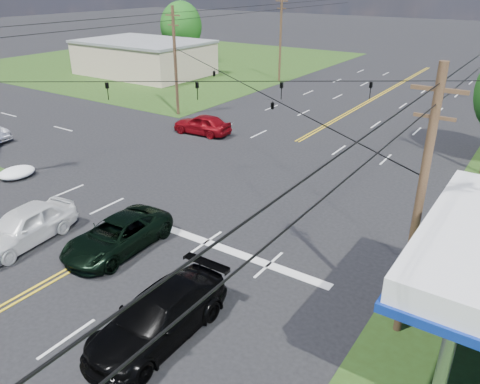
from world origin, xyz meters
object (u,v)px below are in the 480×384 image
Objects in this scene: retail_nw at (144,59)px; pickup_white at (24,226)px; pole_nw at (175,60)px; tree_far_l at (181,26)px; pickup_dkgreen at (117,235)px; suv_black at (158,317)px; pole_se at (418,208)px; pole_left_far at (281,37)px.

retail_nw is 3.04× the size of pickup_white.
retail_nw is at bearing 142.59° from pole_nw.
tree_far_l reaches higher than pickup_dkgreen.
pickup_dkgreen is at bearing -55.71° from pole_nw.
pole_nw is 30.23m from suv_black.
pole_se is 60.88m from tree_far_l.
pickup_white is at bearing -66.85° from pole_nw.
tree_far_l is (-2.00, 10.00, 3.19)m from retail_nw.
pole_nw is 1.09× the size of tree_far_l.
pickup_dkgreen is at bearing 149.91° from suv_black.
pickup_white is at bearing 172.82° from suv_black.
tree_far_l is at bearing 137.66° from pole_se.
pickup_white is at bearing -52.91° from retail_nw.
retail_nw reaches higher than pickup_dkgreen.
tree_far_l reaches higher than pickup_white.
tree_far_l is 1.48× the size of suv_black.
tree_far_l is at bearing 129.59° from suv_black.
retail_nw is 1.68× the size of pole_se.
pole_nw is at bearing 121.93° from pickup_dkgreen.
pickup_dkgreen is (13.50, -38.80, -4.40)m from pole_left_far.
pole_nw is 1.81× the size of pickup_white.
retail_nw is 2.89× the size of pickup_dkgreen.
pickup_white is at bearing -156.43° from pickup_dkgreen.
pole_se is (43.00, -31.00, 2.92)m from retail_nw.
pickup_white reaches higher than pickup_dkgreen.
pole_se reaches higher than retail_nw.
suv_black is at bearing -50.38° from tree_far_l.
pole_left_far is 42.10m from pickup_white.
suv_black is at bearing -50.32° from pole_nw.
pole_se is at bearing -42.34° from tree_far_l.
tree_far_l is (-19.00, 23.00, 0.28)m from pole_nw.
pickup_dkgreen is 4.64m from pickup_white.
pole_se and pole_nw have the same top height.
pole_left_far is 1.15× the size of tree_far_l.
tree_far_l reaches higher than retail_nw.
pole_nw is 1.72× the size of pickup_dkgreen.
retail_nw is at bearing 120.64° from pickup_white.
retail_nw reaches higher than suv_black.
suv_black is (-6.88, -5.05, -4.06)m from pole_se.
tree_far_l is 53.92m from pickup_dkgreen.
pole_se is 9.45m from suv_black.
pickup_dkgreen is at bearing -47.08° from retail_nw.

